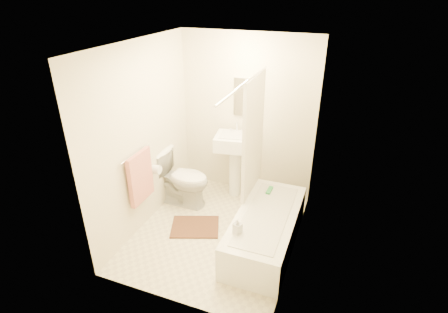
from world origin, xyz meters
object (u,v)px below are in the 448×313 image
at_px(bathtub, 266,230).
at_px(bath_mat, 195,227).
at_px(toilet, 182,178).
at_px(sink, 235,163).
at_px(soap_bottle, 238,226).

xyz_separation_m(bathtub, bath_mat, (-0.97, -0.01, -0.21)).
height_order(toilet, sink, sink).
relative_size(toilet, sink, 0.76).
bearing_deg(sink, toilet, -153.74).
bearing_deg(soap_bottle, sink, 110.40).
bearing_deg(bath_mat, sink, 77.16).
relative_size(sink, bathtub, 0.68).
xyz_separation_m(toilet, bath_mat, (0.44, -0.50, -0.40)).
height_order(toilet, bath_mat, toilet).
xyz_separation_m(sink, bath_mat, (-0.22, -0.97, -0.54)).
bearing_deg(soap_bottle, bath_mat, 149.59).
relative_size(bathtub, soap_bottle, 8.65).
bearing_deg(toilet, soap_bottle, -127.77).
bearing_deg(bath_mat, soap_bottle, -30.41).
bearing_deg(bathtub, toilet, 160.92).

